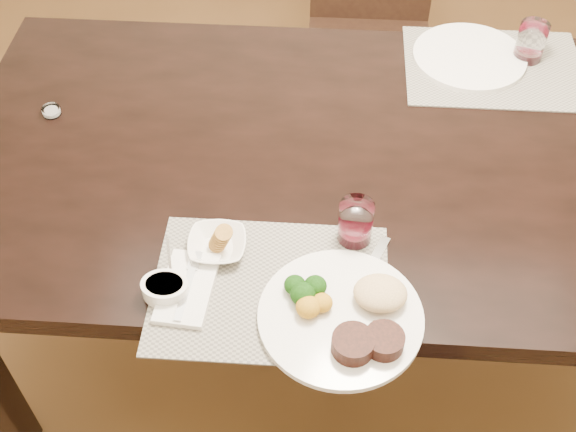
# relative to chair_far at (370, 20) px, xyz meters

# --- Properties ---
(ground_plane) EXTENTS (4.50, 4.50, 0.00)m
(ground_plane) POSITION_rel_chair_far_xyz_m (0.00, -0.93, -0.50)
(ground_plane) COLOR #442B15
(ground_plane) RESTS_ON ground
(dining_table) EXTENTS (2.00, 1.00, 0.75)m
(dining_table) POSITION_rel_chair_far_xyz_m (0.00, -0.93, 0.16)
(dining_table) COLOR black
(dining_table) RESTS_ON ground
(chair_far) EXTENTS (0.42, 0.42, 0.90)m
(chair_far) POSITION_rel_chair_far_xyz_m (0.00, 0.00, 0.00)
(chair_far) COLOR black
(chair_far) RESTS_ON ground
(placemat_near) EXTENTS (0.46, 0.34, 0.00)m
(placemat_near) POSITION_rel_chair_far_xyz_m (-0.23, -1.33, 0.25)
(placemat_near) COLOR gray
(placemat_near) RESTS_ON dining_table
(placemat_far) EXTENTS (0.46, 0.34, 0.00)m
(placemat_far) POSITION_rel_chair_far_xyz_m (0.30, -0.58, 0.25)
(placemat_far) COLOR gray
(placemat_far) RESTS_ON dining_table
(dinner_plate) EXTENTS (0.31, 0.31, 0.06)m
(dinner_plate) POSITION_rel_chair_far_xyz_m (-0.07, -1.40, 0.27)
(dinner_plate) COLOR white
(dinner_plate) RESTS_ON placemat_near
(napkin_fork) EXTENTS (0.11, 0.18, 0.02)m
(napkin_fork) POSITION_rel_chair_far_xyz_m (-0.39, -1.35, 0.26)
(napkin_fork) COLOR white
(napkin_fork) RESTS_ON placemat_near
(steak_knife) EXTENTS (0.08, 0.25, 0.01)m
(steak_knife) POSITION_rel_chair_far_xyz_m (-0.03, -1.35, 0.26)
(steak_knife) COLOR silver
(steak_knife) RESTS_ON placemat_near
(cracker_bowl) EXTENTS (0.12, 0.12, 0.05)m
(cracker_bowl) POSITION_rel_chair_far_xyz_m (-0.34, -1.24, 0.27)
(cracker_bowl) COLOR white
(cracker_bowl) RESTS_ON placemat_near
(sauce_ramekin) EXTENTS (0.09, 0.14, 0.07)m
(sauce_ramekin) POSITION_rel_chair_far_xyz_m (-0.43, -1.36, 0.27)
(sauce_ramekin) COLOR white
(sauce_ramekin) RESTS_ON placemat_near
(wine_glass_near) EXTENTS (0.07, 0.07, 0.10)m
(wine_glass_near) POSITION_rel_chair_far_xyz_m (-0.06, -1.19, 0.29)
(wine_glass_near) COLOR silver
(wine_glass_near) RESTS_ON placemat_near
(far_plate) EXTENTS (0.30, 0.30, 0.01)m
(far_plate) POSITION_rel_chair_far_xyz_m (0.23, -0.55, 0.26)
(far_plate) COLOR white
(far_plate) RESTS_ON placemat_far
(wine_glass_far) EXTENTS (0.07, 0.07, 0.10)m
(wine_glass_far) POSITION_rel_chair_far_xyz_m (0.39, -0.54, 0.30)
(wine_glass_far) COLOR silver
(wine_glass_far) RESTS_ON placemat_far
(salt_cellar) EXTENTS (0.04, 0.04, 0.02)m
(salt_cellar) POSITION_rel_chair_far_xyz_m (-0.80, -0.84, 0.26)
(salt_cellar) COLOR silver
(salt_cellar) RESTS_ON dining_table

